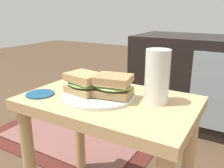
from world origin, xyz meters
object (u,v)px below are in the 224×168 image
object	(u,v)px
plate	(99,95)
coaster	(40,94)
tv_cabinet	(209,83)
beer_glass	(157,78)
sandwich_back	(114,85)
sandwich_front	(84,83)

from	to	relation	value
plate	coaster	distance (m)	0.20
tv_cabinet	beer_glass	world-z (taller)	beer_glass
tv_cabinet	sandwich_back	world-z (taller)	tv_cabinet
plate	beer_glass	distance (m)	0.20
tv_cabinet	beer_glass	distance (m)	0.94
tv_cabinet	coaster	size ratio (longest dim) A/B	10.07
tv_cabinet	plate	bearing A→B (deg)	-102.61
sandwich_front	beer_glass	distance (m)	0.24
coaster	sandwich_back	bearing A→B (deg)	21.95
sandwich_front	plate	bearing A→B (deg)	11.61
plate	coaster	world-z (taller)	plate
tv_cabinet	sandwich_front	world-z (taller)	tv_cabinet
beer_glass	coaster	bearing A→B (deg)	-159.75
plate	sandwich_front	xyz separation A→B (m)	(-0.05, -0.01, 0.04)
sandwich_front	coaster	size ratio (longest dim) A/B	1.43
beer_glass	coaster	xyz separation A→B (m)	(-0.36, -0.13, -0.08)
tv_cabinet	sandwich_front	bearing A→B (deg)	-105.35
tv_cabinet	plate	world-z (taller)	tv_cabinet
tv_cabinet	sandwich_front	distance (m)	1.02
plate	tv_cabinet	bearing A→B (deg)	77.39
tv_cabinet	sandwich_front	xyz separation A→B (m)	(-0.27, -0.97, 0.21)
coaster	plate	bearing A→B (deg)	24.63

